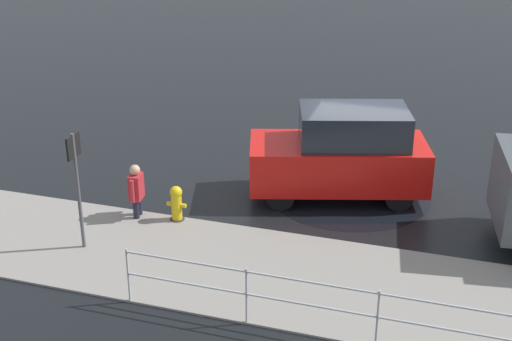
# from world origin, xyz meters

# --- Properties ---
(ground_plane) EXTENTS (60.00, 60.00, 0.00)m
(ground_plane) POSITION_xyz_m (0.00, 0.00, 0.00)
(ground_plane) COLOR black
(kerb_strip) EXTENTS (24.00, 3.20, 0.04)m
(kerb_strip) POSITION_xyz_m (0.00, 4.20, 0.02)
(kerb_strip) COLOR gray
(kerb_strip) RESTS_ON ground
(moving_hatchback) EXTENTS (4.22, 2.74, 2.06)m
(moving_hatchback) POSITION_xyz_m (0.38, 0.47, 1.03)
(moving_hatchback) COLOR red
(moving_hatchback) RESTS_ON ground
(fire_hydrant) EXTENTS (0.42, 0.31, 0.80)m
(fire_hydrant) POSITION_xyz_m (3.42, 2.74, 0.40)
(fire_hydrant) COLOR gold
(fire_hydrant) RESTS_ON ground
(pedestrian) EXTENTS (0.28, 0.57, 1.22)m
(pedestrian) POSITION_xyz_m (4.27, 2.84, 0.68)
(pedestrian) COLOR #B2262D
(pedestrian) RESTS_ON ground
(metal_railing) EXTENTS (8.48, 0.04, 1.05)m
(metal_railing) POSITION_xyz_m (-1.23, 5.77, 0.73)
(metal_railing) COLOR #B7BABF
(metal_railing) RESTS_ON ground
(sign_post) EXTENTS (0.07, 0.44, 2.40)m
(sign_post) POSITION_xyz_m (4.70, 4.36, 1.58)
(sign_post) COLOR #4C4C51
(sign_post) RESTS_ON ground
(puddle_patch) EXTENTS (3.71, 3.71, 0.01)m
(puddle_patch) POSITION_xyz_m (0.22, 0.33, 0.00)
(puddle_patch) COLOR black
(puddle_patch) RESTS_ON ground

